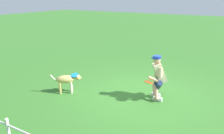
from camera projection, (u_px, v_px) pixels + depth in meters
ground_plane at (143, 94)px, 6.87m from camera, size 60.00×60.00×0.00m
person at (158, 76)px, 6.39m from camera, size 0.54×0.71×1.29m
dog at (67, 80)px, 6.90m from camera, size 0.82×0.64×0.60m
frisbee_flying at (75, 75)px, 6.90m from camera, size 0.29×0.29×0.09m
frisbee_held at (149, 82)px, 6.19m from camera, size 0.26×0.27×0.10m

